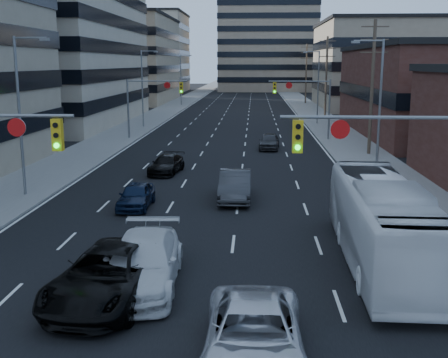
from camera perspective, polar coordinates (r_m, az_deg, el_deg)
road_surface at (r=141.03m, az=2.04°, el=8.64°), size 18.00×300.00×0.02m
sidewalk_left at (r=141.71m, az=-2.67°, el=8.68°), size 5.00×300.00×0.15m
sidewalk_right at (r=141.28m, az=6.76°, el=8.60°), size 5.00×300.00×0.15m
office_left_mid at (r=77.02m, az=-20.36°, el=15.81°), size 26.00×34.00×28.00m
office_left_far at (r=113.96m, az=-10.65°, el=11.74°), size 20.00×30.00×16.00m
office_right_far at (r=101.30m, az=16.14°, el=10.95°), size 22.00×28.00×14.00m
bg_block_left at (r=153.90m, az=-8.60°, el=12.50°), size 24.00×24.00×20.00m
bg_block_right at (r=143.84m, az=15.14°, el=10.70°), size 22.00×22.00×12.00m
signal_near_right at (r=19.67m, az=17.21°, el=1.70°), size 6.59×0.33×6.00m
signal_far_left at (r=56.84m, az=-7.46°, el=8.33°), size 6.09×0.33×6.00m
signal_far_right at (r=56.12m, az=8.33°, el=8.26°), size 6.09×0.33×6.00m
utility_pole_block at (r=47.80m, az=14.82°, el=9.19°), size 2.20×0.28×11.00m
utility_pole_midblock at (r=77.41m, az=10.35°, el=10.21°), size 2.20×0.28×11.00m
utility_pole_distant at (r=107.24m, az=8.35°, el=10.64°), size 2.20×0.28×11.00m
streetlight_left_near at (r=33.52m, az=-19.85°, el=6.73°), size 2.03×0.22×9.00m
streetlight_left_mid at (r=67.12m, az=-8.17°, el=9.46°), size 2.03×0.22×9.00m
streetlight_left_far at (r=101.66m, az=-4.31°, el=10.27°), size 2.03×0.22×9.00m
streetlight_right_near at (r=36.71m, az=15.32°, el=7.38°), size 2.03×0.22×9.00m
streetlight_right_far at (r=71.26m, az=9.42°, el=9.54°), size 2.03×0.22×9.00m
black_pickup at (r=18.75m, az=-11.62°, el=-9.51°), size 3.59×6.46×1.71m
white_van at (r=19.61m, az=-8.24°, el=-8.38°), size 2.72×6.11×1.74m
silver_suv at (r=14.82m, az=3.05°, el=-15.61°), size 2.57×5.54×1.54m
transit_bus at (r=22.13m, az=15.85°, el=-4.33°), size 3.01×11.69×3.24m
sedan_blue at (r=30.09m, az=-8.92°, el=-1.67°), size 1.61×3.95×1.34m
sedan_grey_center at (r=31.39m, az=1.12°, el=-0.69°), size 1.79×5.02×1.65m
sedan_black_far at (r=39.24m, az=-5.86°, el=1.49°), size 2.34×4.59×1.28m
sedan_grey_right at (r=50.18m, az=4.62°, el=3.84°), size 2.03×4.35×1.44m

